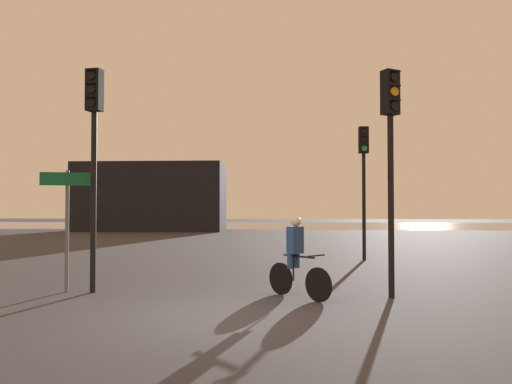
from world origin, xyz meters
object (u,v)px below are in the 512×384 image
Objects in this scene: traffic_light_near_right at (391,140)px; direction_sign_post at (67,212)px; distant_building at (151,197)px; traffic_light_near_left at (94,138)px; cyclist at (296,257)px; traffic_light_far_right at (364,167)px.

direction_sign_post is (-6.78, 0.28, -1.47)m from traffic_light_near_right.
traffic_light_near_right is (11.93, -25.82, 0.70)m from distant_building.
traffic_light_near_left is 1.70m from direction_sign_post.
traffic_light_near_left is (5.73, -25.56, 0.82)m from distant_building.
traffic_light_near_left reaches higher than traffic_light_near_right.
cyclist is (4.30, -0.35, -2.47)m from traffic_light_near_left.
direction_sign_post is 1.60× the size of cyclist.
distant_building is at bearing -58.40° from traffic_light_far_right.
traffic_light_near_right is at bearing -173.16° from traffic_light_near_left.
traffic_light_far_right reaches higher than cyclist.
distant_building is 27.84m from cyclist.
traffic_light_near_right is at bearing -65.21° from distant_building.
direction_sign_post is at bearing -78.61° from distant_building.
cyclist is at bearing 159.81° from direction_sign_post.
traffic_light_near_left reaches higher than direction_sign_post.
cyclist is (-1.90, -0.09, -2.35)m from traffic_light_near_right.
direction_sign_post is at bearing 7.27° from traffic_light_near_left.
traffic_light_near_right is (6.20, -0.26, -0.12)m from traffic_light_near_left.
direction_sign_post is at bearing 40.31° from traffic_light_far_right.
distant_building is 6.60× the size of cyclist.
traffic_light_near_right reaches higher than direction_sign_post.
distant_building is 26.21m from traffic_light_near_left.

